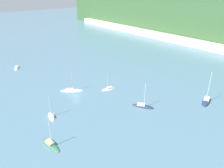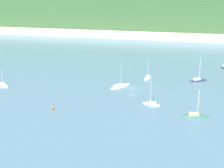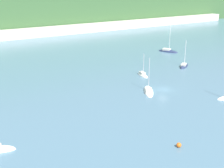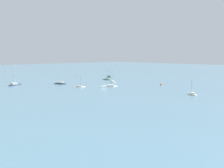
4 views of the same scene
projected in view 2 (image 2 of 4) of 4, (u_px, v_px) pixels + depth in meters
ground_plane at (132, 88)px, 104.04m from camera, size 600.00×600.00×0.00m
hillside_ridge at (166, 8)px, 229.92m from camera, size 334.35×81.23×32.42m
shore_town_strip at (159, 36)px, 193.34m from camera, size 284.19×6.00×4.52m
sailboat_1 at (3, 86)px, 106.37m from camera, size 5.93×3.87×6.94m
sailboat_2 at (196, 116)px, 81.83m from camera, size 7.61×2.85×7.81m
sailboat_3 at (148, 78)px, 115.04m from camera, size 3.21×6.12×7.26m
sailboat_4 at (151, 104)px, 89.95m from camera, size 5.63×2.94×7.84m
sailboat_6 at (120, 86)px, 105.66m from camera, size 6.98×8.49×9.20m
sailboat_7 at (198, 81)px, 111.66m from camera, size 7.39×5.62×9.35m
mooring_buoy_0 at (53, 108)px, 86.29m from camera, size 0.82×0.82×0.82m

